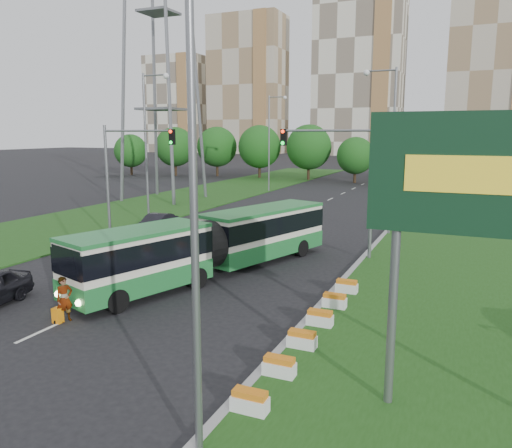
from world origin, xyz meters
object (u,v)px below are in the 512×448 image
at_px(car_left_far, 156,224).
at_px(shopping_trolley, 58,315).
at_px(pedestrian, 65,299).
at_px(billboard, 496,189).
at_px(traffic_mast_left, 125,164).
at_px(articulated_bus, 211,243).
at_px(traffic_mast_median, 345,169).

bearing_deg(car_left_far, shopping_trolley, -73.34).
bearing_deg(pedestrian, billboard, -74.33).
xyz_separation_m(billboard, pedestrian, (-15.17, 1.30, -5.24)).
bearing_deg(billboard, traffic_mast_left, 146.45).
bearing_deg(articulated_bus, car_left_far, 156.50).
height_order(traffic_mast_left, car_left_far, traffic_mast_left).
distance_m(pedestrian, shopping_trolley, 0.69).
height_order(traffic_mast_left, articulated_bus, traffic_mast_left).
bearing_deg(traffic_mast_median, shopping_trolley, -117.70).
bearing_deg(car_left_far, billboard, -44.24).
distance_m(traffic_mast_median, car_left_far, 15.48).
relative_size(traffic_mast_median, pedestrian, 4.32).
bearing_deg(traffic_mast_median, billboard, -64.97).
height_order(pedestrian, shopping_trolley, pedestrian).
bearing_deg(shopping_trolley, billboard, -4.97).
xyz_separation_m(articulated_bus, car_left_far, (-9.03, 8.01, -0.95)).
height_order(car_left_far, pedestrian, pedestrian).
relative_size(billboard, traffic_mast_median, 1.00).
relative_size(traffic_mast_left, articulated_bus, 0.48).
height_order(traffic_mast_median, traffic_mast_left, same).
bearing_deg(articulated_bus, traffic_mast_median, 66.13).
bearing_deg(traffic_mast_left, car_left_far, 79.92).
height_order(car_left_far, shopping_trolley, car_left_far).
distance_m(billboard, traffic_mast_left, 27.16).
relative_size(traffic_mast_median, articulated_bus, 0.48).
height_order(billboard, shopping_trolley, billboard).
bearing_deg(articulated_bus, traffic_mast_left, 169.11).
bearing_deg(car_left_far, traffic_mast_median, -12.30).
relative_size(articulated_bus, car_left_far, 3.79).
distance_m(articulated_bus, pedestrian, 8.71).
xyz_separation_m(billboard, traffic_mast_left, (-22.63, 15.00, -0.81)).
distance_m(billboard, shopping_trolley, 16.44).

